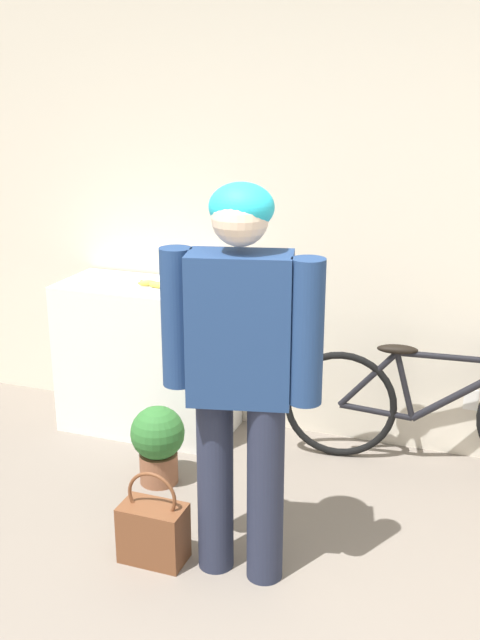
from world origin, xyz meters
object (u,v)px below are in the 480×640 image
banana (159,284)px  potted_plant (158,441)px  person (240,360)px  bicycle (436,408)px  handbag (153,531)px

banana → potted_plant: banana is taller
person → bicycle: 1.58m
handbag → person: bearing=8.9°
bicycle → potted_plant: (-1.35, -0.70, -0.10)m
person → potted_plant: bearing=126.4°
person → potted_plant: size_ratio=3.93×
person → bicycle: bearing=48.2°
banana → person: bearing=-51.1°
bicycle → banana: size_ratio=6.01×
banana → handbag: 1.52m
banana → handbag: size_ratio=0.64×
person → banana: 1.45m
person → handbag: bearing=175.5°
banana → potted_plant: bearing=-66.6°
bicycle → potted_plant: bicycle is taller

